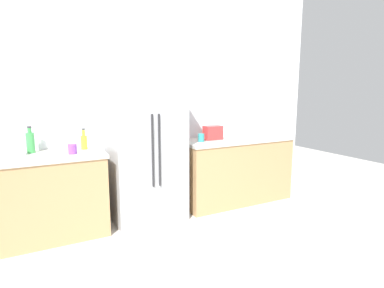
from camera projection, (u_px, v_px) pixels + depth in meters
The scene contains 11 objects.
ground_plane at pixel (222, 278), 2.72m from camera, with size 10.75×10.75×0.00m, color beige.
kitchen_back_panel at pixel (143, 95), 4.11m from camera, with size 5.38×0.10×3.02m, color silver.
counter_left at pixel (46, 197), 3.40m from camera, with size 1.23×0.64×0.91m.
counter_right at pixel (235, 170), 4.54m from camera, with size 1.62×0.64×0.91m.
refrigerator at pixel (146, 146), 3.83m from camera, with size 0.84×0.65×1.82m.
toaster at pixel (213, 133), 4.31m from camera, with size 0.24×0.14×0.19m, color red.
bottle_a at pixel (30, 142), 3.41m from camera, with size 0.08×0.08×0.29m.
bottle_b at pixel (84, 141), 3.62m from camera, with size 0.07×0.07×0.24m.
cup_b at pixel (73, 149), 3.37m from camera, with size 0.09×0.09×0.10m, color purple.
cup_c at pixel (201, 138), 4.14m from camera, with size 0.08×0.08×0.11m, color teal.
bowl_a at pixel (18, 152), 3.29m from camera, with size 0.16×0.16×0.07m, color white.
Camera 1 is at (-1.39, -2.08, 1.59)m, focal length 29.83 mm.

